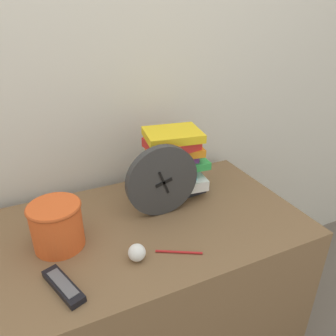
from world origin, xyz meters
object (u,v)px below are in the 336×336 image
Objects in this scene: book_stack at (174,163)px; tv_remote at (63,286)px; pen at (179,252)px; crumpled_paper_ball at (137,253)px; desk_clock at (162,181)px; basket at (57,224)px.

tv_remote is at bearing -146.38° from book_stack.
book_stack is 2.05× the size of pen.
pen is at bearing -12.38° from crumpled_paper_ball.
desk_clock is 1.57× the size of tv_remote.
pen is (0.36, -0.01, -0.01)m from tv_remote.
desk_clock is 0.27m from pen.
tv_remote is at bearing 179.03° from pen.
basket is 0.21m from tv_remote.
basket reaches higher than pen.
basket is 0.40m from pen.
crumpled_paper_ball is (0.21, -0.17, -0.06)m from basket.
basket is (-0.39, -0.03, -0.05)m from desk_clock.
desk_clock reaches higher than pen.
basket reaches higher than tv_remote.
book_stack is at bearing 48.32° from crumpled_paper_ball.
tv_remote is 1.30× the size of pen.
desk_clock reaches higher than basket.
book_stack is at bearing 16.33° from basket.
pen is (0.34, -0.20, -0.08)m from basket.
tv_remote reaches higher than pen.
basket is at bearing 83.85° from tv_remote.
desk_clock is at bearing 78.71° from pen.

